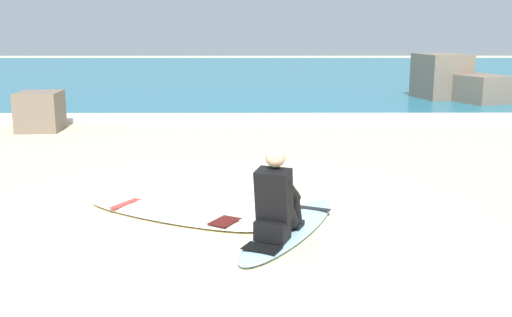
# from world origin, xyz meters

# --- Properties ---
(ground_plane) EXTENTS (80.00, 80.00, 0.00)m
(ground_plane) POSITION_xyz_m (0.00, 0.00, 0.00)
(ground_plane) COLOR beige
(sea) EXTENTS (80.00, 28.00, 0.10)m
(sea) POSITION_xyz_m (0.00, 21.11, 0.05)
(sea) COLOR teal
(sea) RESTS_ON ground
(breaking_foam) EXTENTS (80.00, 0.90, 0.11)m
(breaking_foam) POSITION_xyz_m (0.00, 7.41, 0.06)
(breaking_foam) COLOR white
(breaking_foam) RESTS_ON ground
(surfboard_main) EXTENTS (1.48, 2.42, 0.08)m
(surfboard_main) POSITION_xyz_m (0.74, -0.60, 0.04)
(surfboard_main) COLOR #9ED1E5
(surfboard_main) RESTS_ON ground
(surfer_seated) EXTENTS (0.57, 0.77, 0.95)m
(surfer_seated) POSITION_xyz_m (0.57, -0.95, 0.44)
(surfer_seated) COLOR black
(surfer_seated) RESTS_ON surfboard_main
(surfboard_spare_near) EXTENTS (2.33, 1.61, 0.08)m
(surfboard_spare_near) POSITION_xyz_m (-0.65, -0.11, 0.04)
(surfboard_spare_near) COLOR #EFE5C6
(surfboard_spare_near) RESTS_ON ground
(rock_outcrop_distant) EXTENTS (3.60, 3.29, 1.40)m
(rock_outcrop_distant) POSITION_xyz_m (6.46, 10.87, 0.55)
(rock_outcrop_distant) COLOR #756656
(rock_outcrop_distant) RESTS_ON ground
(shoreline_rock) EXTENTS (0.93, 1.07, 0.83)m
(shoreline_rock) POSITION_xyz_m (-4.23, 5.98, 0.42)
(shoreline_rock) COLOR #756656
(shoreline_rock) RESTS_ON ground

